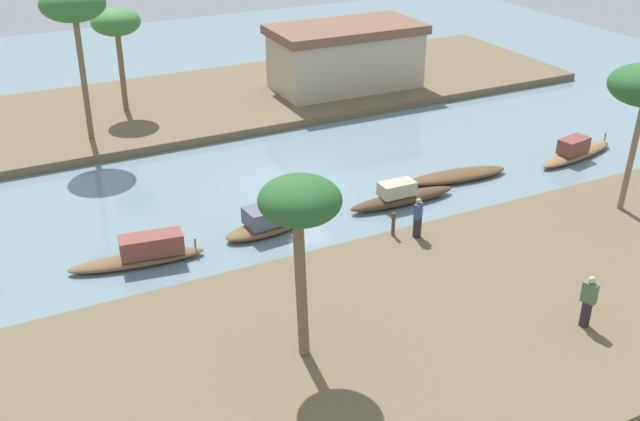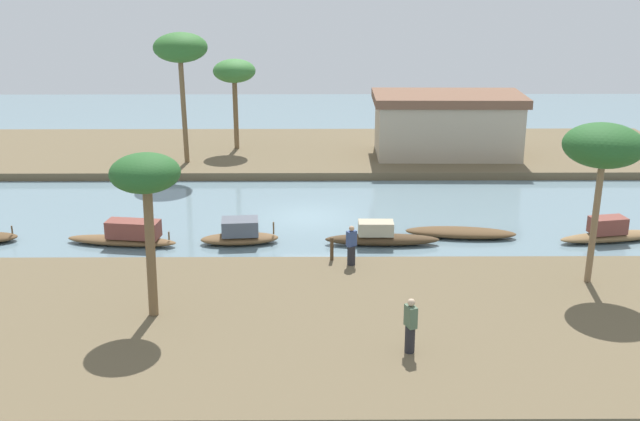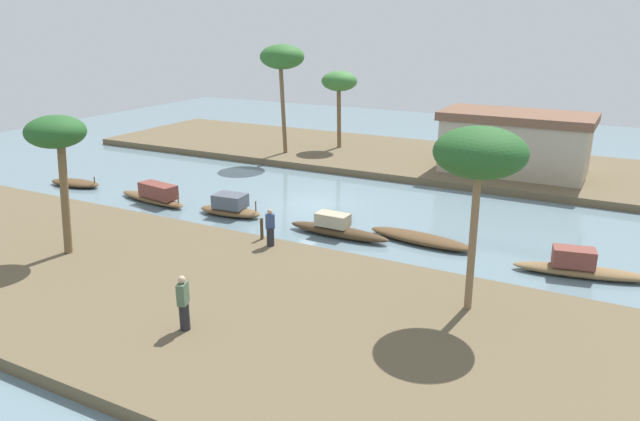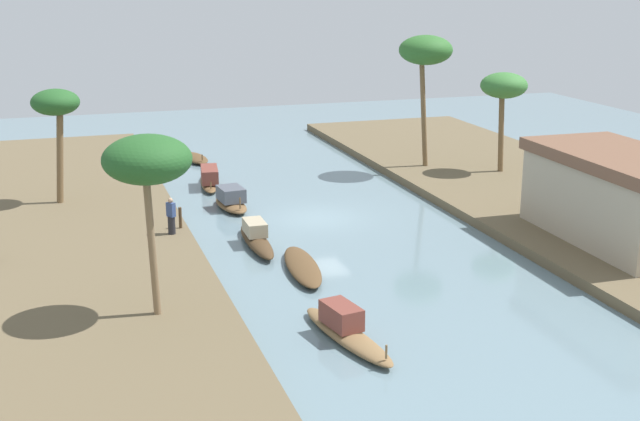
# 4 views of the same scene
# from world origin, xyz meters

# --- Properties ---
(river_water) EXTENTS (69.46, 69.46, 0.00)m
(river_water) POSITION_xyz_m (0.00, 0.00, 0.00)
(river_water) COLOR slate
(river_water) RESTS_ON ground
(riverbank_left) EXTENTS (45.21, 11.59, 0.44)m
(riverbank_left) POSITION_xyz_m (0.00, -12.13, 0.22)
(riverbank_left) COLOR brown
(riverbank_left) RESTS_ON ground
(riverbank_right) EXTENTS (45.21, 11.59, 0.44)m
(riverbank_right) POSITION_xyz_m (0.00, 12.13, 0.22)
(riverbank_right) COLOR brown
(riverbank_right) RESTS_ON ground
(sampan_foreground) EXTENTS (3.47, 1.50, 1.11)m
(sampan_foreground) POSITION_xyz_m (-2.92, -3.59, 0.44)
(sampan_foreground) COLOR brown
(sampan_foreground) RESTS_ON river_water
(sampan_with_red_awning) EXTENTS (4.97, 1.73, 0.41)m
(sampan_with_red_awning) POSITION_xyz_m (6.81, -2.84, 0.21)
(sampan_with_red_awning) COLOR brown
(sampan_with_red_awning) RESTS_ON river_water
(sampan_midstream) EXTENTS (4.96, 0.98, 1.06)m
(sampan_midstream) POSITION_xyz_m (3.17, -3.80, 0.37)
(sampan_midstream) COLOR #47331E
(sampan_midstream) RESTS_ON river_water
(sampan_near_left_bank) EXTENTS (5.19, 1.93, 1.10)m
(sampan_near_left_bank) POSITION_xyz_m (13.35, -3.38, 0.37)
(sampan_near_left_bank) COLOR brown
(sampan_near_left_bank) RESTS_ON river_water
(sampan_open_hull) EXTENTS (3.50, 1.60, 0.70)m
(sampan_open_hull) POSITION_xyz_m (-14.38, -3.39, 0.20)
(sampan_open_hull) COLOR brown
(sampan_open_hull) RESTS_ON river_water
(sampan_with_tall_canopy) EXTENTS (4.96, 1.67, 1.11)m
(sampan_with_tall_canopy) POSITION_xyz_m (-7.77, -3.75, 0.44)
(sampan_with_tall_canopy) COLOR brown
(sampan_with_tall_canopy) RESTS_ON river_water
(person_on_near_bank) EXTENTS (0.44, 0.44, 1.59)m
(person_on_near_bank) POSITION_xyz_m (1.75, -7.15, 1.16)
(person_on_near_bank) COLOR #232328
(person_on_near_bank) RESTS_ON riverbank_left
(mooring_post) EXTENTS (0.14, 0.14, 0.93)m
(mooring_post) POSITION_xyz_m (1.00, -6.66, 0.91)
(mooring_post) COLOR #4C3823
(mooring_post) RESTS_ON riverbank_left
(palm_tree_left_near) EXTENTS (2.27, 2.27, 5.52)m
(palm_tree_left_near) POSITION_xyz_m (-5.09, -11.43, 5.16)
(palm_tree_left_near) COLOR brown
(palm_tree_left_near) RESTS_ON riverbank_left
(palm_tree_left_far) EXTENTS (2.81, 2.81, 5.95)m
(palm_tree_left_far) POSITION_xyz_m (10.42, -8.94, 5.56)
(palm_tree_left_far) COLOR #7F6647
(palm_tree_left_far) RESTS_ON riverbank_left
(palm_tree_right_tall) EXTENTS (3.01, 3.01, 7.45)m
(palm_tree_right_tall) POSITION_xyz_m (-7.10, 8.56, 6.95)
(palm_tree_right_tall) COLOR brown
(palm_tree_right_tall) RESTS_ON riverbank_right
(palm_tree_right_short) EXTENTS (2.57, 2.57, 5.54)m
(palm_tree_right_short) POSITION_xyz_m (-4.52, 12.13, 5.16)
(palm_tree_right_short) COLOR brown
(palm_tree_right_short) RESTS_ON riverbank_right
(riverside_building) EXTENTS (8.92, 4.74, 3.69)m
(riverside_building) POSITION_xyz_m (8.25, 10.49, 2.31)
(riverside_building) COLOR tan
(riverside_building) RESTS_ON riverbank_right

